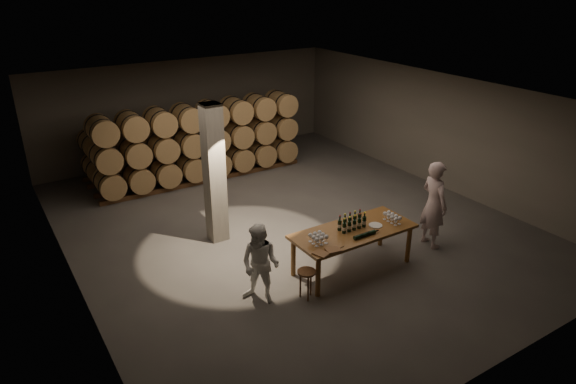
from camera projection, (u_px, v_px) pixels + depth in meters
room at (214, 174)px, 11.36m from camera, size 12.00×12.00×12.00m
tasting_table at (353, 234)px, 10.48m from camera, size 2.60×1.10×0.90m
barrel_stack_back at (172, 143)px, 15.95m from camera, size 5.48×0.95×1.57m
barrel_stack_front at (201, 141)px, 14.91m from camera, size 6.26×0.95×2.31m
bottle_cluster at (352, 223)px, 10.45m from camera, size 0.60×0.23×0.34m
lying_bottles at (365, 235)px, 10.16m from camera, size 0.63×0.08×0.08m
glass_cluster_left at (318, 236)px, 9.90m from camera, size 0.31×0.31×0.19m
glass_cluster_right at (392, 216)px, 10.73m from camera, size 0.20×0.42×0.18m
plate at (376, 225)px, 10.61m from camera, size 0.28×0.28×0.02m
notebook_near at (333, 250)px, 9.66m from camera, size 0.31×0.26×0.03m
notebook_corner at (321, 253)px, 9.54m from camera, size 0.30×0.33×0.02m
pen at (342, 247)px, 9.78m from camera, size 0.13×0.04×0.01m
stool at (307, 276)px, 9.63m from camera, size 0.35×0.35×0.59m
person_man at (434, 204)px, 11.33m from camera, size 0.56×0.78×2.01m
person_woman at (260, 264)px, 9.43m from camera, size 0.93×0.97×1.58m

